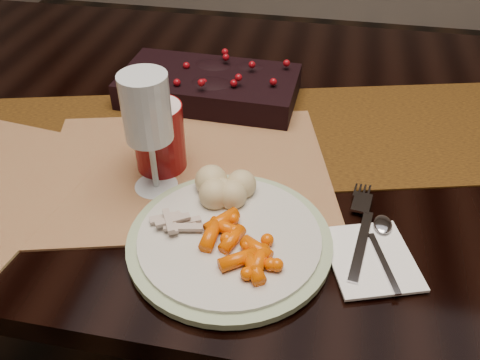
% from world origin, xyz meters
% --- Properties ---
extents(floor, '(5.00, 5.00, 0.00)m').
position_xyz_m(floor, '(0.00, 0.00, 0.00)').
color(floor, black).
rests_on(floor, ground).
extents(dining_table, '(1.80, 1.00, 0.75)m').
position_xyz_m(dining_table, '(0.00, 0.00, 0.38)').
color(dining_table, black).
rests_on(dining_table, floor).
extents(table_runner, '(1.64, 0.74, 0.00)m').
position_xyz_m(table_runner, '(0.05, -0.03, 0.75)').
color(table_runner, '#562505').
rests_on(table_runner, dining_table).
extents(centerpiece, '(0.35, 0.19, 0.07)m').
position_xyz_m(centerpiece, '(-0.14, 0.06, 0.79)').
color(centerpiece, black).
rests_on(centerpiece, table_runner).
extents(placemat_main, '(0.53, 0.45, 0.00)m').
position_xyz_m(placemat_main, '(-0.12, -0.18, 0.75)').
color(placemat_main, brown).
rests_on(placemat_main, dining_table).
extents(dinner_plate, '(0.30, 0.30, 0.02)m').
position_xyz_m(dinner_plate, '(-0.02, -0.33, 0.76)').
color(dinner_plate, silver).
rests_on(dinner_plate, placemat_main).
extents(baby_carrots, '(0.13, 0.11, 0.02)m').
position_xyz_m(baby_carrots, '(-0.01, -0.35, 0.78)').
color(baby_carrots, '#E95400').
rests_on(baby_carrots, dinner_plate).
extents(mashed_potatoes, '(0.11, 0.10, 0.05)m').
position_xyz_m(mashed_potatoes, '(-0.05, -0.25, 0.79)').
color(mashed_potatoes, beige).
rests_on(mashed_potatoes, dinner_plate).
extents(turkey_shreds, '(0.08, 0.07, 0.02)m').
position_xyz_m(turkey_shreds, '(-0.10, -0.33, 0.78)').
color(turkey_shreds, tan).
rests_on(turkey_shreds, dinner_plate).
extents(napkin, '(0.15, 0.16, 0.00)m').
position_xyz_m(napkin, '(0.17, -0.32, 0.76)').
color(napkin, white).
rests_on(napkin, placemat_main).
extents(fork, '(0.05, 0.18, 0.00)m').
position_xyz_m(fork, '(0.16, -0.28, 0.76)').
color(fork, silver).
rests_on(fork, napkin).
extents(spoon, '(0.07, 0.13, 0.00)m').
position_xyz_m(spoon, '(0.19, -0.31, 0.76)').
color(spoon, silver).
rests_on(spoon, napkin).
extents(red_cup, '(0.09, 0.09, 0.11)m').
position_xyz_m(red_cup, '(-0.17, -0.17, 0.81)').
color(red_cup, maroon).
rests_on(red_cup, placemat_main).
extents(wine_glass, '(0.08, 0.08, 0.20)m').
position_xyz_m(wine_glass, '(-0.16, -0.23, 0.85)').
color(wine_glass, '#A5B3BA').
rests_on(wine_glass, dining_table).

